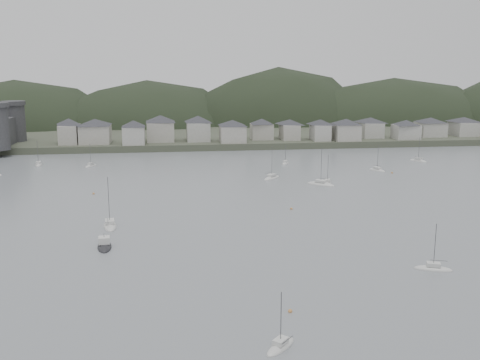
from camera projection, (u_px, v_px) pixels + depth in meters
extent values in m
plane|color=slate|center=(302.00, 313.00, 86.94)|extent=(900.00, 900.00, 0.00)
cube|color=#383D2D|center=(198.00, 121.00, 373.08)|extent=(900.00, 250.00, 3.00)
ellipsoid|color=black|center=(19.00, 146.00, 338.90)|extent=(138.98, 92.48, 81.13)
ellipsoid|color=black|center=(149.00, 143.00, 349.79)|extent=(132.08, 90.41, 79.74)
ellipsoid|color=black|center=(277.00, 145.00, 360.98)|extent=(133.88, 88.37, 101.41)
ellipsoid|color=black|center=(391.00, 141.00, 365.23)|extent=(165.81, 81.78, 82.55)
cylinder|color=#333336|center=(14.00, 123.00, 261.25)|extent=(10.00, 10.00, 17.00)
cube|color=#333336|center=(7.00, 132.00, 248.16)|extent=(3.50, 30.00, 12.00)
cube|color=#9B978D|center=(70.00, 134.00, 253.86)|extent=(8.34, 12.91, 8.59)
pyramid|color=#2B2C31|center=(69.00, 122.00, 252.68)|extent=(15.78, 15.78, 3.01)
cube|color=#9B978D|center=(95.00, 134.00, 254.75)|extent=(13.68, 13.35, 8.36)
pyramid|color=#2B2C31|center=(95.00, 122.00, 253.61)|extent=(20.07, 20.07, 2.93)
cube|color=#9D9B94|center=(134.00, 135.00, 251.89)|extent=(9.78, 10.20, 8.08)
pyramid|color=#2B2C31|center=(133.00, 123.00, 250.79)|extent=(14.83, 14.83, 2.83)
cube|color=#9B978D|center=(161.00, 131.00, 262.67)|extent=(12.59, 13.33, 9.09)
pyramid|color=#2B2C31|center=(160.00, 119.00, 261.43)|extent=(19.24, 19.24, 3.18)
cube|color=#9D9B94|center=(198.00, 132.00, 263.46)|extent=(10.74, 12.17, 8.87)
pyramid|color=#2B2C31|center=(198.00, 119.00, 262.25)|extent=(17.01, 17.01, 3.10)
cube|color=#9B978D|center=(233.00, 134.00, 259.20)|extent=(11.63, 12.09, 7.69)
pyramid|color=#2B2C31|center=(232.00, 123.00, 258.15)|extent=(17.61, 17.61, 2.69)
cube|color=#9B978D|center=(262.00, 132.00, 269.59)|extent=(10.37, 9.35, 7.44)
pyramid|color=#2B2C31|center=(262.00, 121.00, 268.58)|extent=(14.65, 14.65, 2.60)
cube|color=#9B978D|center=(290.00, 132.00, 268.99)|extent=(8.24, 12.20, 7.22)
pyramid|color=#2B2C31|center=(290.00, 122.00, 268.00)|extent=(15.17, 15.17, 2.53)
cube|color=#9D9B94|center=(320.00, 132.00, 265.64)|extent=(8.06, 10.91, 7.46)
pyramid|color=#2B2C31|center=(320.00, 122.00, 264.62)|extent=(14.08, 14.08, 2.61)
cube|color=#9B978D|center=(346.00, 132.00, 265.75)|extent=(11.73, 11.78, 7.66)
pyramid|color=#2B2C31|center=(346.00, 121.00, 264.70)|extent=(17.46, 17.46, 2.68)
cube|color=#9D9B94|center=(370.00, 130.00, 277.36)|extent=(10.19, 13.02, 7.33)
pyramid|color=#2B2C31|center=(371.00, 120.00, 276.36)|extent=(17.23, 17.23, 2.57)
cube|color=#9D9B94|center=(406.00, 132.00, 270.72)|extent=(11.70, 9.81, 6.88)
pyramid|color=#2B2C31|center=(406.00, 122.00, 269.78)|extent=(15.97, 15.97, 2.41)
cube|color=#9D9B94|center=(430.00, 129.00, 281.44)|extent=(12.83, 12.48, 7.00)
pyramid|color=#2B2C31|center=(431.00, 120.00, 280.49)|extent=(18.79, 18.79, 2.45)
cube|color=#9D9B94|center=(463.00, 129.00, 284.29)|extent=(11.07, 13.50, 6.97)
pyramid|color=#2B2C31|center=(464.00, 119.00, 283.34)|extent=(18.25, 18.25, 2.44)
ellipsoid|color=beige|center=(272.00, 178.00, 190.65)|extent=(8.04, 8.29, 1.75)
cube|color=silver|center=(272.00, 175.00, 190.41)|extent=(3.50, 3.55, 0.70)
cylinder|color=#3F3F42|center=(272.00, 162.00, 189.52)|extent=(0.12, 0.12, 10.94)
cylinder|color=#3F3F42|center=(268.00, 173.00, 191.28)|extent=(2.77, 2.94, 0.10)
ellipsoid|color=beige|center=(110.00, 226.00, 133.73)|extent=(4.34, 9.94, 1.92)
cube|color=silver|center=(110.00, 221.00, 133.48)|extent=(2.55, 3.62, 0.70)
cylinder|color=#3F3F42|center=(109.00, 202.00, 132.49)|extent=(0.12, 0.12, 12.02)
cylinder|color=#3F3F42|center=(108.00, 221.00, 131.67)|extent=(0.68, 4.30, 0.10)
ellipsoid|color=beige|center=(327.00, 183.00, 182.59)|extent=(4.40, 7.92, 1.51)
cube|color=silver|center=(328.00, 180.00, 182.37)|extent=(2.32, 3.00, 0.70)
cylinder|color=#3F3F42|center=(328.00, 169.00, 181.60)|extent=(0.12, 0.12, 9.44)
cylinder|color=#3F3F42|center=(325.00, 178.00, 183.48)|extent=(1.03, 3.29, 0.10)
ellipsoid|color=beige|center=(285.00, 164.00, 219.65)|extent=(4.33, 6.18, 1.19)
cube|color=silver|center=(285.00, 161.00, 219.47)|extent=(2.09, 2.45, 0.70)
cylinder|color=#3F3F42|center=(285.00, 154.00, 218.87)|extent=(0.12, 0.12, 7.44)
cylinder|color=#3F3F42|center=(284.00, 160.00, 220.23)|extent=(1.27, 2.45, 0.10)
ellipsoid|color=beige|center=(91.00, 166.00, 214.06)|extent=(5.05, 7.02, 1.36)
cube|color=silver|center=(91.00, 164.00, 213.86)|extent=(2.42, 2.79, 0.70)
cylinder|color=#3F3F42|center=(90.00, 155.00, 213.17)|extent=(0.12, 0.12, 8.48)
cylinder|color=#3F3F42|center=(92.00, 163.00, 212.77)|extent=(1.49, 2.76, 0.10)
ellipsoid|color=beige|center=(418.00, 161.00, 225.32)|extent=(6.13, 7.99, 1.56)
cube|color=silver|center=(418.00, 158.00, 225.10)|extent=(2.87, 3.23, 0.70)
cylinder|color=#3F3F42|center=(419.00, 149.00, 224.30)|extent=(0.12, 0.12, 9.76)
cylinder|color=#3F3F42|center=(418.00, 158.00, 223.72)|extent=(1.88, 3.07, 0.10)
ellipsoid|color=beige|center=(281.00, 347.00, 76.20)|extent=(5.84, 6.06, 1.28)
cube|color=silver|center=(281.00, 341.00, 76.01)|extent=(2.55, 2.59, 0.70)
cylinder|color=#3F3F42|center=(281.00, 319.00, 75.36)|extent=(0.12, 0.12, 7.98)
cylinder|color=#3F3F42|center=(288.00, 340.00, 75.18)|extent=(2.03, 2.17, 0.10)
ellipsoid|color=beige|center=(377.00, 171.00, 204.96)|extent=(5.43, 7.70, 1.48)
cube|color=silver|center=(377.00, 168.00, 204.75)|extent=(2.62, 3.05, 0.70)
cylinder|color=#3F3F42|center=(378.00, 158.00, 203.99)|extent=(0.12, 0.12, 9.28)
cylinder|color=#3F3F42|center=(378.00, 166.00, 205.87)|extent=(1.58, 3.04, 0.10)
ellipsoid|color=beige|center=(39.00, 165.00, 216.50)|extent=(3.36, 7.80, 1.51)
cube|color=silver|center=(38.00, 162.00, 216.29)|extent=(1.99, 2.83, 0.70)
cylinder|color=#3F3F42|center=(38.00, 153.00, 215.52)|extent=(0.12, 0.12, 9.44)
cylinder|color=#3F3F42|center=(37.00, 162.00, 214.85)|extent=(0.53, 3.38, 0.10)
ellipsoid|color=beige|center=(321.00, 185.00, 180.40)|extent=(9.30, 8.55, 1.92)
cube|color=silver|center=(321.00, 181.00, 180.15)|extent=(3.93, 3.78, 0.70)
cylinder|color=#3F3F42|center=(321.00, 166.00, 179.16)|extent=(0.12, 0.12, 11.99)
cylinder|color=#3F3F42|center=(324.00, 179.00, 181.29)|extent=(3.36, 2.87, 0.10)
ellipsoid|color=beige|center=(433.00, 269.00, 105.37)|extent=(7.47, 4.70, 1.42)
cube|color=silver|center=(434.00, 264.00, 105.17)|extent=(2.89, 2.36, 0.70)
cylinder|color=#3F3F42|center=(435.00, 246.00, 104.44)|extent=(0.12, 0.12, 8.90)
cylinder|color=#3F3F42|center=(439.00, 260.00, 105.66)|extent=(3.02, 1.25, 0.10)
ellipsoid|color=black|center=(105.00, 247.00, 118.39)|extent=(3.81, 8.57, 1.83)
cube|color=silver|center=(104.00, 240.00, 118.07)|extent=(2.57, 2.71, 1.40)
cylinder|color=#3F3F42|center=(104.00, 236.00, 117.89)|extent=(0.10, 0.10, 1.20)
sphere|color=#C18040|center=(291.00, 209.00, 149.80)|extent=(0.70, 0.70, 0.70)
sphere|color=#C18040|center=(290.00, 311.00, 87.17)|extent=(0.70, 0.70, 0.70)
sphere|color=#C18040|center=(94.00, 194.00, 167.47)|extent=(0.70, 0.70, 0.70)
sphere|color=#C18040|center=(392.00, 173.00, 200.07)|extent=(0.70, 0.70, 0.70)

